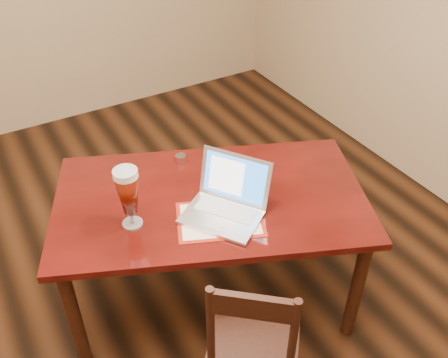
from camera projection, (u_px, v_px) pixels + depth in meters
ground at (159, 323)px, 2.80m from camera, size 5.00×5.00×0.00m
room_shell at (118, 9)px, 1.73m from camera, size 4.51×5.01×2.71m
dining_table at (208, 209)px, 2.56m from camera, size 1.79×1.42×1.05m
dining_chair at (253, 348)px, 2.17m from camera, size 0.54×0.54×0.93m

